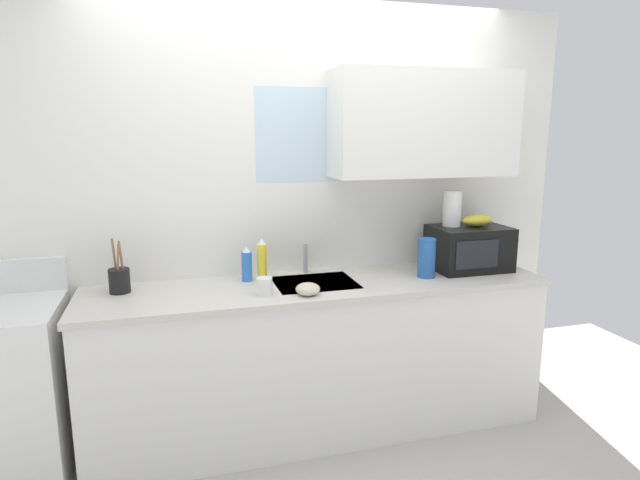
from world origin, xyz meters
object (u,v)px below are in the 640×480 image
(dish_soap_bottle_blue, at_px, (247,265))
(stove_range, at_px, (3,393))
(utensil_crock, at_px, (119,280))
(banana_bunch, at_px, (477,221))
(cereal_canister, at_px, (427,258))
(microwave, at_px, (469,248))
(dish_soap_bottle_yellow, at_px, (262,260))
(small_bowl, at_px, (308,289))
(mug_white, at_px, (264,286))
(paper_towel_roll, at_px, (452,208))

(dish_soap_bottle_blue, bearing_deg, stove_range, -173.03)
(stove_range, height_order, utensil_crock, utensil_crock)
(banana_bunch, bearing_deg, cereal_canister, -165.62)
(microwave, bearing_deg, dish_soap_bottle_yellow, 175.42)
(small_bowl, bearing_deg, microwave, 12.70)
(mug_white, height_order, utensil_crock, utensil_crock)
(dish_soap_bottle_yellow, xyz_separation_m, mug_white, (-0.04, -0.29, -0.07))
(banana_bunch, relative_size, small_bowl, 1.54)
(microwave, relative_size, mug_white, 4.84)
(stove_range, xyz_separation_m, dish_soap_bottle_blue, (1.27, 0.15, 0.54))
(dish_soap_bottle_blue, xyz_separation_m, utensil_crock, (-0.69, -0.04, -0.02))
(dish_soap_bottle_blue, xyz_separation_m, small_bowl, (0.27, -0.36, -0.06))
(paper_towel_roll, distance_m, utensil_crock, 1.98)
(stove_range, relative_size, cereal_canister, 4.66)
(utensil_crock, xyz_separation_m, small_bowl, (0.96, -0.32, -0.04))
(paper_towel_roll, bearing_deg, utensil_crock, 179.42)
(stove_range, relative_size, banana_bunch, 5.40)
(microwave, bearing_deg, dish_soap_bottle_blue, 175.41)
(banana_bunch, xyz_separation_m, mug_white, (-1.37, -0.19, -0.26))
(stove_range, bearing_deg, banana_bunch, 0.99)
(mug_white, xyz_separation_m, utensil_crock, (-0.74, 0.26, 0.02))
(cereal_canister, bearing_deg, stove_range, 178.67)
(banana_bunch, bearing_deg, utensil_crock, 178.10)
(dish_soap_bottle_blue, bearing_deg, utensil_crock, -176.78)
(stove_range, relative_size, small_bowl, 8.31)
(microwave, xyz_separation_m, mug_white, (-1.32, -0.19, -0.09))
(stove_range, relative_size, utensil_crock, 3.64)
(dish_soap_bottle_blue, bearing_deg, cereal_canister, -11.43)
(paper_towel_roll, distance_m, dish_soap_bottle_yellow, 1.21)
(paper_towel_roll, distance_m, mug_white, 1.29)
(paper_towel_roll, xyz_separation_m, cereal_canister, (-0.24, -0.15, -0.26))
(dish_soap_bottle_blue, bearing_deg, dish_soap_bottle_yellow, -4.66)
(dish_soap_bottle_yellow, distance_m, dish_soap_bottle_blue, 0.09)
(paper_towel_roll, xyz_separation_m, dish_soap_bottle_blue, (-1.27, 0.06, -0.28))
(paper_towel_roll, bearing_deg, small_bowl, -163.35)
(mug_white, bearing_deg, paper_towel_roll, 11.10)
(banana_bunch, relative_size, dish_soap_bottle_yellow, 0.81)
(cereal_canister, bearing_deg, utensil_crock, 174.36)
(cereal_canister, xyz_separation_m, utensil_crock, (-1.72, 0.17, -0.04))
(microwave, bearing_deg, banana_bunch, 1.77)
(microwave, height_order, dish_soap_bottle_blue, microwave)
(dish_soap_bottle_yellow, relative_size, mug_white, 2.61)
(dish_soap_bottle_yellow, bearing_deg, banana_bunch, -4.34)
(dish_soap_bottle_yellow, bearing_deg, paper_towel_roll, -2.48)
(stove_range, distance_m, microwave, 2.70)
(stove_range, distance_m, mug_white, 1.41)
(banana_bunch, xyz_separation_m, utensil_crock, (-2.11, 0.07, -0.23))
(microwave, relative_size, small_bowl, 3.54)
(microwave, distance_m, dish_soap_bottle_yellow, 1.29)
(stove_range, xyz_separation_m, dish_soap_bottle_yellow, (1.36, 0.15, 0.56))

